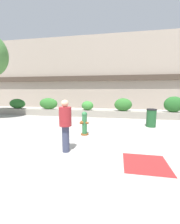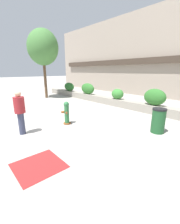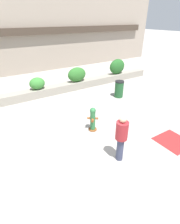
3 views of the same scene
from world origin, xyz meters
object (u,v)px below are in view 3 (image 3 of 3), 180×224
object	(u,v)px
hedge_bush_4	(117,67)
fire_hydrant	(93,119)
pedestrian	(121,136)
hedge_bush_3	(77,75)
hedge_bush_2	(37,83)
trash_bin	(119,89)

from	to	relation	value
hedge_bush_4	fire_hydrant	size ratio (longest dim) A/B	1.22
hedge_bush_4	pedestrian	size ratio (longest dim) A/B	0.76
hedge_bush_3	fire_hydrant	xyz separation A→B (m)	(-1.86, -4.84, -0.43)
hedge_bush_4	fire_hydrant	distance (m)	7.22
hedge_bush_2	trash_bin	size ratio (longest dim) A/B	0.91
hedge_bush_2	pedestrian	bearing A→B (deg)	-84.42
hedge_bush_2	hedge_bush_4	distance (m)	6.18
hedge_bush_3	hedge_bush_4	xyz separation A→B (m)	(3.47, 0.00, 0.08)
hedge_bush_3	fire_hydrant	world-z (taller)	hedge_bush_3
fire_hydrant	hedge_bush_3	bearing A→B (deg)	69.04
pedestrian	trash_bin	size ratio (longest dim) A/B	1.71
hedge_bush_4	pedestrian	bearing A→B (deg)	-128.90
hedge_bush_3	hedge_bush_4	size ratio (longest dim) A/B	0.98
fire_hydrant	trash_bin	xyz separation A→B (m)	(3.33, 2.21, -0.04)
pedestrian	hedge_bush_4	bearing A→B (deg)	51.10
hedge_bush_2	fire_hydrant	size ratio (longest dim) A/B	0.85
hedge_bush_3	hedge_bush_4	bearing A→B (deg)	0.00
hedge_bush_3	trash_bin	bearing A→B (deg)	-60.77
fire_hydrant	hedge_bush_2	bearing A→B (deg)	99.97
hedge_bush_3	hedge_bush_2	bearing A→B (deg)	180.00
hedge_bush_2	fire_hydrant	distance (m)	4.93
fire_hydrant	pedestrian	world-z (taller)	pedestrian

